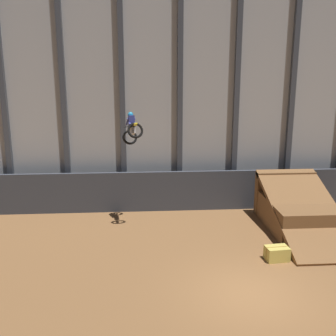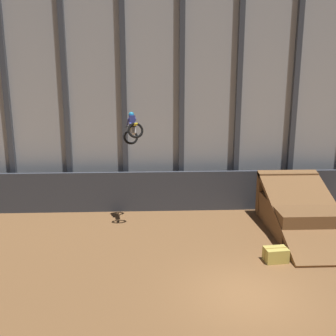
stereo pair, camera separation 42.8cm
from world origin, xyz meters
name	(u,v)px [view 2 (the right image)]	position (x,y,z in m)	size (l,w,h in m)	color
ground_plane	(247,295)	(0.00, 0.00, 0.00)	(60.00, 60.00, 0.00)	brown
arena_back_wall	(210,90)	(0.00, 9.48, 6.41)	(32.00, 0.40, 12.83)	#ADB2B7
lower_barrier	(210,191)	(0.00, 8.50, 1.08)	(31.36, 0.20, 2.17)	#383D47
dirt_ramp	(298,211)	(3.87, 5.84, 0.82)	(3.07, 6.09, 2.47)	brown
rider_bike_solo	(133,129)	(-4.03, 6.76, 4.71)	(1.09, 1.79, 1.65)	black
hay_bale_trackside	(276,255)	(1.73, 2.39, 0.28)	(0.96, 0.69, 0.57)	#CCB751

